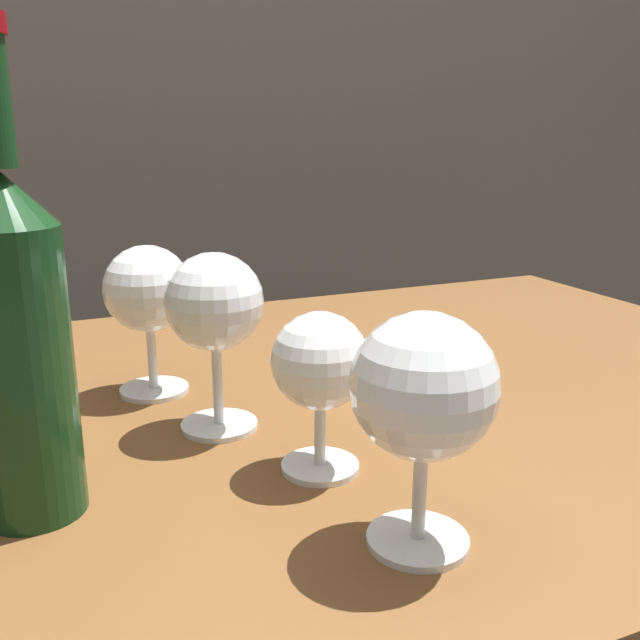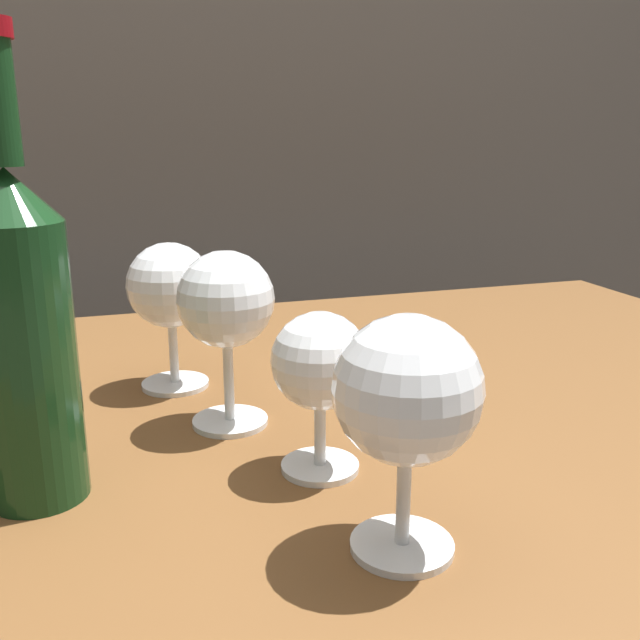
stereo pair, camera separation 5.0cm
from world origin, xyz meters
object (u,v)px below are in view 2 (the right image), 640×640
(wine_glass_merlot, at_px, (412,395))
(wine_glass_white, at_px, (320,366))
(wine_glass_cabernet, at_px, (226,305))
(wine_glass_pinot, at_px, (170,290))
(wine_bottle, at_px, (22,329))

(wine_glass_merlot, height_order, wine_glass_white, wine_glass_merlot)
(wine_glass_cabernet, bearing_deg, wine_glass_merlot, -72.21)
(wine_glass_merlot, distance_m, wine_glass_white, 0.12)
(wine_glass_merlot, xyz_separation_m, wine_glass_pinot, (-0.11, 0.33, -0.00))
(wine_glass_pinot, distance_m, wine_bottle, 0.23)
(wine_glass_white, xyz_separation_m, wine_glass_pinot, (-0.09, 0.22, 0.02))
(wine_glass_white, bearing_deg, wine_glass_pinot, 111.91)
(wine_glass_cabernet, bearing_deg, wine_glass_pinot, 108.33)
(wine_glass_white, height_order, wine_bottle, wine_bottle)
(wine_glass_white, bearing_deg, wine_bottle, 173.64)
(wine_glass_merlot, bearing_deg, wine_bottle, 148.21)
(wine_glass_pinot, bearing_deg, wine_glass_white, -68.09)
(wine_glass_merlot, bearing_deg, wine_glass_cabernet, 107.79)
(wine_glass_merlot, height_order, wine_bottle, wine_bottle)
(wine_glass_white, height_order, wine_glass_cabernet, wine_glass_cabernet)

